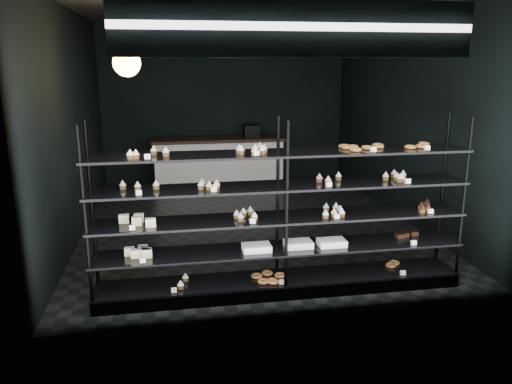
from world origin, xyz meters
TOP-DOWN VIEW (x-y plane):
  - room at (0.00, 0.00)m, footprint 5.01×6.01m
  - display_shelf at (-0.05, -2.45)m, footprint 4.00×0.50m
  - signage at (0.00, -2.93)m, footprint 3.30×0.05m
  - pendant_lamp at (-1.64, -1.03)m, footprint 0.33×0.33m
  - service_counter at (-0.19, 2.50)m, footprint 2.64×0.65m

SIDE VIEW (x-z plane):
  - service_counter at x=-0.19m, z-range -0.11..1.12m
  - display_shelf at x=-0.05m, z-range -0.33..1.58m
  - room at x=0.00m, z-range 0.00..3.20m
  - pendant_lamp at x=-1.64m, z-range 2.00..2.90m
  - signage at x=0.00m, z-range 2.50..3.00m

